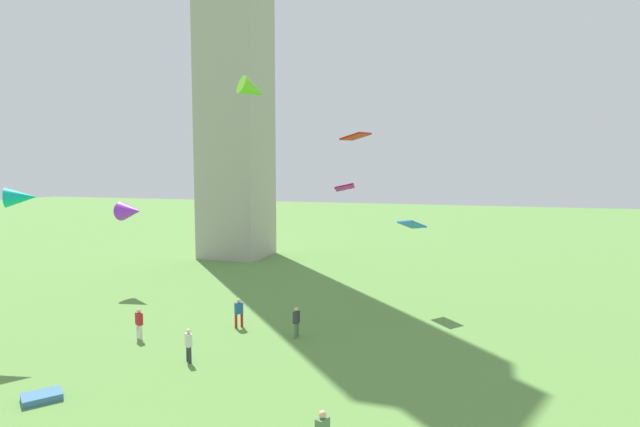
{
  "coord_description": "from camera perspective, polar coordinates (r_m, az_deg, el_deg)",
  "views": [
    {
      "loc": [
        10.36,
        -7.14,
        8.9
      ],
      "look_at": [
        2.58,
        16.74,
        6.67
      ],
      "focal_mm": 28.47,
      "sensor_mm": 36.0,
      "label": 1
    }
  ],
  "objects": [
    {
      "name": "kite_flying_0",
      "position": [
        29.69,
        -30.55,
        1.58
      ],
      "size": [
        1.73,
        1.63,
        1.02
      ],
      "rotation": [
        0.0,
        0.0,
        2.17
      ],
      "color": "#08B39D"
    },
    {
      "name": "kite_flying_1",
      "position": [
        31.69,
        2.8,
        2.94
      ],
      "size": [
        1.49,
        1.95,
        0.63
      ],
      "rotation": [
        0.0,
        0.0,
        1.77
      ],
      "color": "#B2087A"
    },
    {
      "name": "kite_flying_5",
      "position": [
        23.09,
        -7.55,
        13.61
      ],
      "size": [
        1.54,
        1.6,
        1.18
      ],
      "rotation": [
        0.0,
        0.0,
        2.43
      ],
      "color": "#6BD127"
    },
    {
      "name": "person_1",
      "position": [
        27.29,
        -2.68,
        -11.91
      ],
      "size": [
        0.26,
        0.51,
        1.64
      ],
      "rotation": [
        0.0,
        0.0,
        4.68
      ],
      "color": "#51754C",
      "rests_on": "ground_plane"
    },
    {
      "name": "kite_flying_4",
      "position": [
        24.6,
        4.05,
        8.65
      ],
      "size": [
        1.29,
        1.7,
        0.41
      ],
      "rotation": [
        0.0,
        0.0,
        1.41
      ],
      "color": "red"
    },
    {
      "name": "kite_bundle_1",
      "position": [
        23.36,
        -28.8,
        -17.61
      ],
      "size": [
        1.64,
        1.71,
        0.26
      ],
      "primitive_type": "cube",
      "rotation": [
        0.0,
        0.0,
        0.92
      ],
      "color": "teal",
      "rests_on": "ground_plane"
    },
    {
      "name": "kite_flying_3",
      "position": [
        32.77,
        10.26,
        -1.22
      ],
      "size": [
        2.01,
        2.0,
        0.76
      ],
      "rotation": [
        0.0,
        0.0,
        5.42
      ],
      "color": "blue"
    },
    {
      "name": "person_2",
      "position": [
        24.78,
        -14.55,
        -13.95
      ],
      "size": [
        0.46,
        0.45,
        1.57
      ],
      "rotation": [
        0.0,
        0.0,
        5.57
      ],
      "color": "#2D3338",
      "rests_on": "ground_plane"
    },
    {
      "name": "person_3",
      "position": [
        28.6,
        -19.66,
        -11.41
      ],
      "size": [
        0.49,
        0.42,
        1.64
      ],
      "rotation": [
        0.0,
        0.0,
        5.8
      ],
      "color": "silver",
      "rests_on": "ground_plane"
    },
    {
      "name": "kite_flying_2",
      "position": [
        39.31,
        -20.51,
        0.25
      ],
      "size": [
        2.26,
        1.77,
        1.48
      ],
      "rotation": [
        0.0,
        0.0,
        1.37
      ],
      "color": "#902DDC"
    },
    {
      "name": "person_4",
      "position": [
        29.23,
        -9.11,
        -10.79
      ],
      "size": [
        0.45,
        0.49,
        1.65
      ],
      "rotation": [
        0.0,
        0.0,
        0.96
      ],
      "color": "red",
      "rests_on": "ground_plane"
    }
  ]
}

